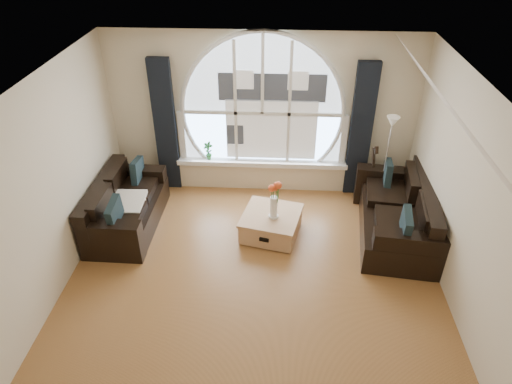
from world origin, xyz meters
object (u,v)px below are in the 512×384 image
(sofa_right, at_px, (396,213))
(vase_flowers, at_px, (274,195))
(sofa_left, at_px, (126,204))
(floor_lamp, at_px, (385,163))
(guitar, at_px, (371,172))
(potted_plant, at_px, (208,151))
(coffee_chest, at_px, (271,223))

(sofa_right, height_order, vase_flowers, vase_flowers)
(sofa_left, xyz_separation_m, floor_lamp, (4.00, 0.78, 0.40))
(guitar, relative_size, potted_plant, 3.32)
(sofa_right, bearing_deg, guitar, 110.85)
(sofa_left, relative_size, coffee_chest, 2.11)
(sofa_right, distance_m, guitar, 0.99)
(vase_flowers, height_order, guitar, vase_flowers)
(sofa_right, relative_size, vase_flowers, 2.77)
(floor_lamp, bearing_deg, potted_plant, 171.51)
(floor_lamp, xyz_separation_m, potted_plant, (-2.89, 0.43, -0.09))
(sofa_left, bearing_deg, guitar, 14.68)
(sofa_right, distance_m, coffee_chest, 1.87)
(guitar, distance_m, potted_plant, 2.75)
(sofa_left, bearing_deg, potted_plant, 48.36)
(floor_lamp, distance_m, guitar, 0.36)
(vase_flowers, relative_size, guitar, 0.66)
(coffee_chest, xyz_separation_m, guitar, (1.61, 1.05, 0.33))
(sofa_right, bearing_deg, coffee_chest, -170.29)
(floor_lamp, height_order, guitar, floor_lamp)
(floor_lamp, bearing_deg, guitar, 132.23)
(floor_lamp, height_order, potted_plant, floor_lamp)
(sofa_left, distance_m, potted_plant, 1.67)
(guitar, bearing_deg, floor_lamp, -66.59)
(floor_lamp, bearing_deg, vase_flowers, -151.67)
(coffee_chest, bearing_deg, floor_lamp, 39.26)
(sofa_left, xyz_separation_m, vase_flowers, (2.26, -0.15, 0.36))
(potted_plant, bearing_deg, sofa_right, -22.16)
(coffee_chest, bearing_deg, guitar, 45.94)
(floor_lamp, bearing_deg, sofa_right, -83.89)
(coffee_chest, height_order, potted_plant, potted_plant)
(sofa_left, xyz_separation_m, guitar, (3.84, 0.96, 0.13))
(vase_flowers, xyz_separation_m, floor_lamp, (1.74, 0.94, 0.04))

